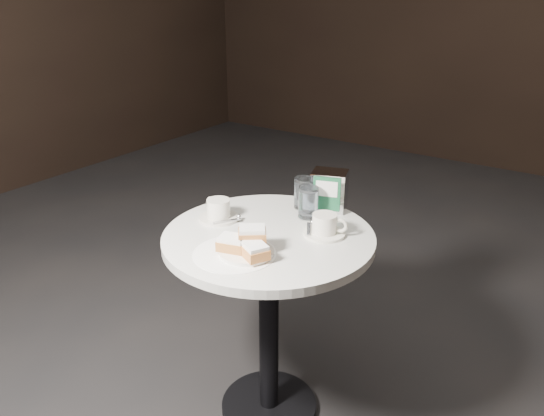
{
  "coord_description": "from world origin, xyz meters",
  "views": [
    {
      "loc": [
        0.9,
        -1.29,
        1.51
      ],
      "look_at": [
        0.0,
        0.02,
        0.83
      ],
      "focal_mm": 35.0,
      "sensor_mm": 36.0,
      "label": 1
    }
  ],
  "objects": [
    {
      "name": "sugar_spill",
      "position": [
        -0.01,
        -0.17,
        0.75
      ],
      "size": [
        0.29,
        0.29,
        0.0
      ],
      "primitive_type": "cylinder",
      "rotation": [
        0.0,
        0.0,
        -0.13
      ],
      "color": "white",
      "rests_on": "cafe_table"
    },
    {
      "name": "beignet_plate",
      "position": [
        0.03,
        -0.16,
        0.78
      ],
      "size": [
        0.19,
        0.18,
        0.08
      ],
      "rotation": [
        0.0,
        0.0,
        -0.05
      ],
      "color": "white",
      "rests_on": "cafe_table"
    },
    {
      "name": "ground",
      "position": [
        0.0,
        0.0,
        0.0
      ],
      "size": [
        7.0,
        7.0,
        0.0
      ],
      "primitive_type": "plane",
      "color": "black",
      "rests_on": "ground"
    },
    {
      "name": "cafe_table",
      "position": [
        0.0,
        0.0,
        0.55
      ],
      "size": [
        0.7,
        0.7,
        0.74
      ],
      "color": "black",
      "rests_on": "ground"
    },
    {
      "name": "water_glass_right",
      "position": [
        0.04,
        0.19,
        0.8
      ],
      "size": [
        0.08,
        0.08,
        0.11
      ],
      "rotation": [
        0.0,
        0.0,
        0.26
      ],
      "color": "white",
      "rests_on": "cafe_table"
    },
    {
      "name": "water_glass_left",
      "position": [
        -0.02,
        0.26,
        0.8
      ],
      "size": [
        0.08,
        0.08,
        0.11
      ],
      "rotation": [
        0.0,
        0.0,
        0.17
      ],
      "color": "white",
      "rests_on": "cafe_table"
    },
    {
      "name": "napkin_dispenser",
      "position": [
        0.06,
        0.3,
        0.82
      ],
      "size": [
        0.15,
        0.13,
        0.14
      ],
      "rotation": [
        0.0,
        0.0,
        0.32
      ],
      "color": "silver",
      "rests_on": "cafe_table"
    },
    {
      "name": "coffee_cup_right",
      "position": [
        0.16,
        0.1,
        0.78
      ],
      "size": [
        0.17,
        0.17,
        0.07
      ],
      "rotation": [
        0.0,
        0.0,
        0.27
      ],
      "color": "white",
      "rests_on": "cafe_table"
    },
    {
      "name": "coffee_cup_left",
      "position": [
        -0.21,
        -0.0,
        0.78
      ],
      "size": [
        0.18,
        0.18,
        0.07
      ],
      "rotation": [
        0.0,
        0.0,
        -0.35
      ],
      "color": "silver",
      "rests_on": "cafe_table"
    }
  ]
}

